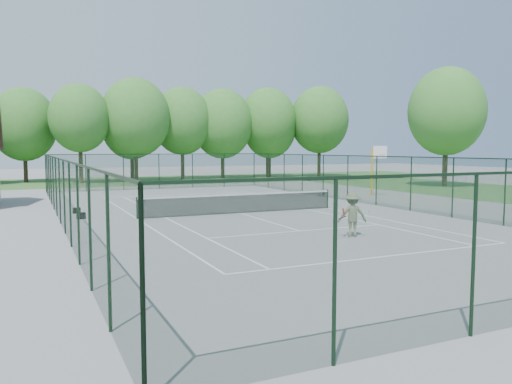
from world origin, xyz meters
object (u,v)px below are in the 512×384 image
(tennis_player, at_px, (352,215))
(tennis_net, at_px, (240,203))
(sports_bag_a, at_px, (77,210))
(basketball_goal, at_px, (376,161))

(tennis_player, bearing_deg, tennis_net, 98.10)
(tennis_net, height_order, sports_bag_a, tennis_net)
(sports_bag_a, height_order, tennis_player, tennis_player)
(tennis_net, height_order, basketball_goal, basketball_goal)
(tennis_net, bearing_deg, basketball_goal, 20.94)
(sports_bag_a, bearing_deg, tennis_player, -54.20)
(tennis_player, bearing_deg, basketball_goal, 48.90)
(tennis_net, bearing_deg, sports_bag_a, 155.74)
(basketball_goal, bearing_deg, tennis_net, -159.06)
(basketball_goal, xyz_separation_m, tennis_player, (-11.64, -13.34, -1.70))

